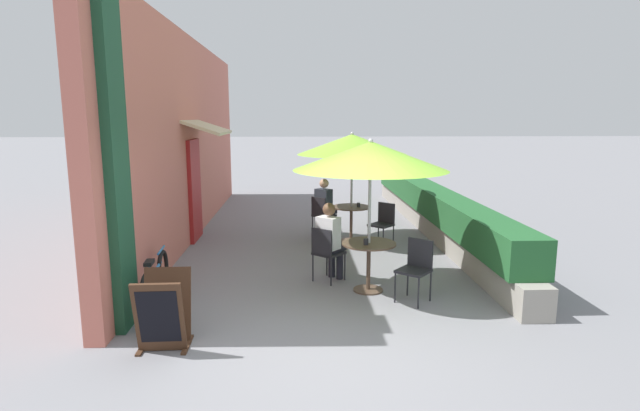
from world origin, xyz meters
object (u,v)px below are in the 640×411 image
object	(u,v)px
patio_table_mid	(351,216)
coffee_cup_mid	(359,205)
bicycle_leaning	(155,282)
menu_board	(164,312)
cafe_chair_mid_left	(383,221)
seated_patron_mid_right	(325,204)
cafe_chair_near_right	(326,250)
cafe_chair_near_left	(416,265)
patio_umbrella_mid	(352,144)
seated_patron_near_right	(330,238)
patio_umbrella_near	(370,156)
patio_table_near	(369,256)
cafe_chair_mid_right	(322,213)
coffee_cup_near	(366,242)

from	to	relation	value
patio_table_mid	coffee_cup_mid	xyz separation A→B (m)	(0.14, -0.09, 0.24)
bicycle_leaning	menu_board	distance (m)	1.33
cafe_chair_mid_left	seated_patron_mid_right	world-z (taller)	seated_patron_mid_right
cafe_chair_near_right	bicycle_leaning	xyz separation A→B (m)	(-2.38, -0.90, -0.18)
cafe_chair_near_right	cafe_chair_mid_left	size ratio (longest dim) A/B	1.00
bicycle_leaning	menu_board	size ratio (longest dim) A/B	2.04
cafe_chair_near_left	bicycle_leaning	size ratio (longest dim) A/B	0.50
cafe_chair_near_left	patio_umbrella_mid	world-z (taller)	patio_umbrella_mid
cafe_chair_near_left	seated_patron_near_right	size ratio (longest dim) A/B	0.70
patio_table_mid	patio_umbrella_mid	size ratio (longest dim) A/B	0.35
patio_umbrella_mid	bicycle_leaning	world-z (taller)	patio_umbrella_mid
seated_patron_near_right	coffee_cup_mid	distance (m)	2.52
cafe_chair_near_right	seated_patron_near_right	bearing A→B (deg)	90.00
patio_umbrella_near	patio_table_mid	size ratio (longest dim) A/B	2.83
patio_table_near	bicycle_leaning	distance (m)	3.03
patio_table_near	bicycle_leaning	size ratio (longest dim) A/B	0.46
patio_table_mid	cafe_chair_mid_right	xyz separation A→B (m)	(-0.59, 0.46, -0.02)
cafe_chair_near_right	seated_patron_mid_right	world-z (taller)	seated_patron_mid_right
seated_patron_near_right	bicycle_leaning	world-z (taller)	seated_patron_near_right
bicycle_leaning	cafe_chair_near_left	bearing A→B (deg)	-3.59
patio_umbrella_near	seated_patron_mid_right	world-z (taller)	patio_umbrella_near
patio_table_mid	seated_patron_mid_right	distance (m)	0.75
cafe_chair_mid_right	coffee_cup_near	bearing A→B (deg)	-39.00
patio_umbrella_near	cafe_chair_near_left	distance (m)	1.67
patio_umbrella_near	coffee_cup_mid	size ratio (longest dim) A/B	25.09
cafe_chair_mid_right	coffee_cup_mid	world-z (taller)	cafe_chair_mid_right
bicycle_leaning	patio_umbrella_mid	bearing A→B (deg)	44.39
patio_table_mid	seated_patron_mid_right	xyz separation A→B (m)	(-0.51, 0.54, 0.15)
cafe_chair_mid_right	cafe_chair_near_left	bearing A→B (deg)	-30.18
patio_umbrella_mid	bicycle_leaning	xyz separation A→B (m)	(-3.06, -3.47, -1.67)
coffee_cup_near	cafe_chair_mid_left	world-z (taller)	cafe_chair_mid_left
cafe_chair_near_right	seated_patron_mid_right	bearing A→B (deg)	128.17
cafe_chair_mid_left	bicycle_leaning	size ratio (longest dim) A/B	0.50
cafe_chair_near_right	patio_umbrella_near	bearing A→B (deg)	5.90
cafe_chair_mid_left	seated_patron_mid_right	bearing A→B (deg)	1.59
menu_board	seated_patron_mid_right	bearing A→B (deg)	66.87
menu_board	patio_umbrella_near	bearing A→B (deg)	32.70
seated_patron_near_right	menu_board	bearing A→B (deg)	-90.88
coffee_cup_mid	menu_board	xyz separation A→B (m)	(-2.76, -4.63, -0.37)
seated_patron_mid_right	bicycle_leaning	bearing A→B (deg)	-78.75
cafe_chair_near_left	seated_patron_near_right	world-z (taller)	seated_patron_near_right
patio_umbrella_near	coffee_cup_mid	xyz separation A→B (m)	(0.21, 2.92, -1.23)
patio_umbrella_near	cafe_chair_near_right	bearing A→B (deg)	144.65
cafe_chair_near_left	coffee_cup_mid	xyz separation A→B (m)	(-0.40, 3.35, 0.26)
patio_umbrella_mid	cafe_chair_mid_right	size ratio (longest dim) A/B	2.60
patio_umbrella_near	patio_table_near	bearing A→B (deg)	90.00
seated_patron_near_right	coffee_cup_near	world-z (taller)	seated_patron_near_right
patio_table_near	patio_umbrella_mid	bearing A→B (deg)	88.65
cafe_chair_mid_right	menu_board	xyz separation A→B (m)	(-2.03, -5.18, -0.10)
seated_patron_near_right	cafe_chair_mid_left	world-z (taller)	seated_patron_near_right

